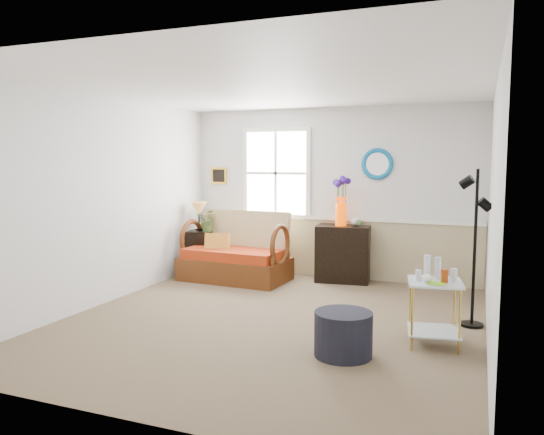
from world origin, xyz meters
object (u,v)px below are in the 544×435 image
at_px(loveseat, 235,246).
at_px(side_table, 434,313).
at_px(floor_lamp, 475,249).
at_px(ottoman, 343,334).
at_px(cabinet, 343,253).
at_px(lamp_stand, 201,252).

relative_size(loveseat, side_table, 2.47).
bearing_deg(floor_lamp, ottoman, -116.41).
bearing_deg(floor_lamp, cabinet, 150.49).
bearing_deg(loveseat, cabinet, 22.32).
bearing_deg(ottoman, loveseat, 132.73).
bearing_deg(ottoman, floor_lamp, 51.80).
height_order(side_table, ottoman, side_table).
bearing_deg(floor_lamp, lamp_stand, 173.78).
height_order(cabinet, floor_lamp, floor_lamp).
xyz_separation_m(lamp_stand, floor_lamp, (4.10, -1.33, 0.52)).
height_order(lamp_stand, side_table, lamp_stand).
height_order(loveseat, lamp_stand, loveseat).
xyz_separation_m(loveseat, ottoman, (2.29, -2.47, -0.31)).
height_order(floor_lamp, ottoman, floor_lamp).
distance_m(side_table, floor_lamp, 1.01).
height_order(loveseat, side_table, loveseat).
bearing_deg(floor_lamp, side_table, -101.62).
distance_m(floor_lamp, ottoman, 1.88).
distance_m(cabinet, side_table, 2.84).
distance_m(lamp_stand, ottoman, 4.06).
bearing_deg(lamp_stand, loveseat, -18.83).
relative_size(cabinet, ottoman, 1.56).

